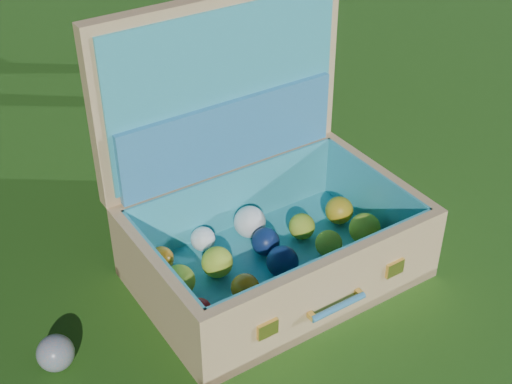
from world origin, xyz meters
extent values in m
plane|color=#215114|center=(0.00, 0.00, 0.00)|extent=(60.00, 60.00, 0.00)
sphere|color=teal|center=(-0.66, 0.03, 0.04)|extent=(0.07, 0.07, 0.07)
cube|color=#DAAE75|center=(-0.15, 0.02, 0.01)|extent=(0.62, 0.42, 0.02)
cube|color=#DAAE75|center=(-0.15, -0.18, 0.09)|extent=(0.61, 0.03, 0.18)
cube|color=#DAAE75|center=(-0.15, 0.21, 0.09)|extent=(0.61, 0.03, 0.18)
cube|color=#DAAE75|center=(-0.44, 0.02, 0.09)|extent=(0.03, 0.36, 0.18)
cube|color=#DAAE75|center=(0.15, 0.01, 0.09)|extent=(0.03, 0.36, 0.18)
cube|color=teal|center=(-0.15, 0.02, 0.03)|extent=(0.57, 0.37, 0.01)
cube|color=teal|center=(-0.15, -0.16, 0.10)|extent=(0.57, 0.01, 0.16)
cube|color=teal|center=(-0.15, 0.20, 0.10)|extent=(0.57, 0.01, 0.16)
cube|color=teal|center=(-0.43, 0.02, 0.10)|extent=(0.01, 0.36, 0.16)
cube|color=teal|center=(0.13, 0.01, 0.10)|extent=(0.01, 0.36, 0.16)
cube|color=#DAAE75|center=(-0.15, 0.24, 0.39)|extent=(0.61, 0.05, 0.41)
cube|color=teal|center=(-0.15, 0.22, 0.39)|extent=(0.57, 0.02, 0.36)
cube|color=teal|center=(-0.15, 0.21, 0.27)|extent=(0.55, 0.03, 0.17)
cube|color=#F2C659|center=(-0.31, -0.19, 0.09)|extent=(0.05, 0.01, 0.04)
cube|color=#F2C659|center=(0.01, -0.19, 0.09)|extent=(0.05, 0.01, 0.04)
cylinder|color=teal|center=(-0.15, -0.21, 0.08)|extent=(0.13, 0.02, 0.01)
cube|color=#F2C659|center=(-0.21, -0.20, 0.08)|extent=(0.01, 0.02, 0.01)
cube|color=#F2C659|center=(-0.09, -0.20, 0.08)|extent=(0.01, 0.02, 0.01)
sphere|color=beige|center=(-0.38, -0.12, 0.07)|extent=(0.08, 0.08, 0.08)
sphere|color=#BCD032|center=(-0.26, -0.11, 0.07)|extent=(0.08, 0.08, 0.08)
sphere|color=beige|center=(-0.14, -0.12, 0.06)|extent=(0.06, 0.06, 0.06)
sphere|color=red|center=(-0.03, -0.10, 0.05)|extent=(0.04, 0.04, 0.04)
sphere|color=gold|center=(0.07, -0.13, 0.07)|extent=(0.08, 0.08, 0.08)
sphere|color=red|center=(-0.38, -0.04, 0.05)|extent=(0.05, 0.05, 0.05)
sphere|color=orange|center=(-0.27, -0.04, 0.06)|extent=(0.06, 0.06, 0.06)
sphere|color=#102150|center=(-0.15, -0.02, 0.06)|extent=(0.07, 0.07, 0.07)
sphere|color=#BCD032|center=(-0.03, -0.02, 0.06)|extent=(0.06, 0.06, 0.06)
sphere|color=#BCD032|center=(0.08, -0.03, 0.07)|extent=(0.07, 0.07, 0.07)
sphere|color=#BCD032|center=(-0.37, 0.06, 0.06)|extent=(0.07, 0.07, 0.07)
sphere|color=#BCD032|center=(-0.28, 0.06, 0.06)|extent=(0.07, 0.07, 0.07)
sphere|color=#102150|center=(-0.14, 0.07, 0.06)|extent=(0.07, 0.07, 0.07)
sphere|color=#BCD032|center=(-0.04, 0.07, 0.06)|extent=(0.06, 0.06, 0.06)
sphere|color=gold|center=(0.07, 0.07, 0.06)|extent=(0.07, 0.07, 0.07)
sphere|color=orange|center=(-0.37, 0.15, 0.06)|extent=(0.06, 0.06, 0.06)
sphere|color=white|center=(-0.26, 0.16, 0.06)|extent=(0.06, 0.06, 0.06)
sphere|color=white|center=(-0.14, 0.14, 0.07)|extent=(0.08, 0.08, 0.08)
camera|label=1|loc=(-0.88, -0.99, 1.09)|focal=50.00mm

